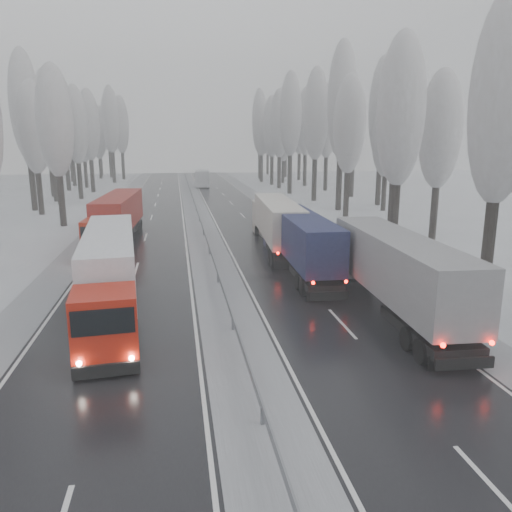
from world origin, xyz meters
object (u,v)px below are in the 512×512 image
object	(u,v)px
truck_blue_box	(298,237)
truck_red_white	(109,267)
truck_grey_tarp	(389,265)
box_truck_distant	(203,178)
truck_cream_box	(276,220)
truck_red_red	(117,216)

from	to	relation	value
truck_blue_box	truck_red_white	world-z (taller)	truck_red_white
truck_grey_tarp	box_truck_distant	world-z (taller)	truck_grey_tarp
truck_red_white	box_truck_distant	bearing A→B (deg)	77.83
truck_cream_box	truck_red_white	world-z (taller)	truck_cream_box
truck_grey_tarp	truck_red_red	distance (m)	25.31
truck_cream_box	truck_blue_box	bearing A→B (deg)	-85.58
truck_blue_box	truck_red_red	world-z (taller)	truck_red_red
truck_grey_tarp	truck_red_red	world-z (taller)	truck_grey_tarp
truck_grey_tarp	truck_red_white	xyz separation A→B (m)	(-14.04, 2.10, -0.08)
truck_grey_tarp	truck_red_white	world-z (taller)	truck_grey_tarp
truck_grey_tarp	truck_cream_box	xyz separation A→B (m)	(-2.67, 15.99, -0.07)
truck_red_white	truck_blue_box	bearing A→B (deg)	25.30
box_truck_distant	truck_grey_tarp	bearing A→B (deg)	-81.55
truck_red_white	truck_red_red	size ratio (longest dim) A/B	0.98
truck_cream_box	truck_red_white	size ratio (longest dim) A/B	1.00
box_truck_distant	truck_red_red	bearing A→B (deg)	-96.62
truck_grey_tarp	box_truck_distant	xyz separation A→B (m)	(-5.49, 73.03, -0.78)
truck_grey_tarp	truck_red_white	distance (m)	14.20
truck_cream_box	truck_red_white	bearing A→B (deg)	-125.84
truck_red_white	truck_red_red	distance (m)	17.91
truck_grey_tarp	truck_cream_box	world-z (taller)	truck_grey_tarp
box_truck_distant	truck_red_white	distance (m)	71.45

